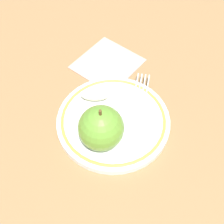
% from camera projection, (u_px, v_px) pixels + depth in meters
% --- Properties ---
extents(ground_plane, '(2.00, 2.00, 0.00)m').
position_uv_depth(ground_plane, '(109.00, 131.00, 0.61)').
color(ground_plane, olive).
extents(plate, '(0.22, 0.22, 0.02)m').
position_uv_depth(plate, '(112.00, 120.00, 0.62)').
color(plate, white).
rests_on(plate, ground_plane).
extents(apple_red_whole, '(0.08, 0.08, 0.09)m').
position_uv_depth(apple_red_whole, '(104.00, 129.00, 0.55)').
color(apple_red_whole, '#619831').
rests_on(apple_red_whole, plate).
extents(apple_slice_front, '(0.04, 0.06, 0.02)m').
position_uv_depth(apple_slice_front, '(95.00, 95.00, 0.63)').
color(apple_slice_front, beige).
rests_on(apple_slice_front, plate).
extents(fork, '(0.17, 0.06, 0.00)m').
position_uv_depth(fork, '(138.00, 108.00, 0.62)').
color(fork, silver).
rests_on(fork, plate).
extents(napkin_folded, '(0.16, 0.16, 0.01)m').
position_uv_depth(napkin_folded, '(108.00, 63.00, 0.72)').
color(napkin_folded, '#CC9D8C').
rests_on(napkin_folded, ground_plane).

